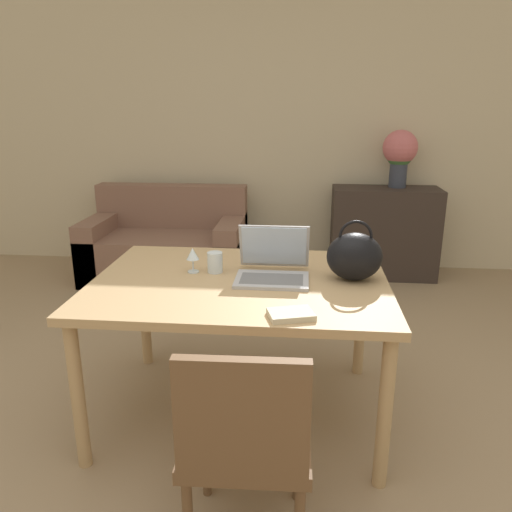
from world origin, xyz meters
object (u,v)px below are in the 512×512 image
at_px(couch, 167,247).
at_px(wine_glass, 193,255).
at_px(chair, 246,438).
at_px(flower_vase, 400,153).
at_px(handbag, 355,256).
at_px(laptop, 273,264).
at_px(drinking_glass, 215,262).

distance_m(couch, wine_glass, 2.18).
height_order(chair, wine_glass, wine_glass).
bearing_deg(flower_vase, wine_glass, -121.53).
xyz_separation_m(wine_glass, handbag, (0.79, -0.03, 0.03)).
height_order(couch, laptop, laptop).
height_order(couch, handbag, handbag).
distance_m(chair, wine_glass, 1.05).
height_order(laptop, handbag, handbag).
height_order(couch, flower_vase, flower_vase).
xyz_separation_m(laptop, drinking_glass, (-0.29, 0.03, -0.01)).
xyz_separation_m(laptop, wine_glass, (-0.40, 0.02, 0.02)).
height_order(chair, drinking_glass, same).
height_order(drinking_glass, wine_glass, wine_glass).
distance_m(chair, couch, 3.11).
relative_size(chair, wine_glass, 6.65).
bearing_deg(wine_glass, handbag, -2.51).
xyz_separation_m(chair, handbag, (0.42, 0.89, 0.38)).
xyz_separation_m(couch, flower_vase, (2.09, 0.27, 0.85)).
bearing_deg(flower_vase, laptop, -113.30).
height_order(laptop, flower_vase, flower_vase).
height_order(couch, drinking_glass, drinking_glass).
height_order(laptop, wine_glass, laptop).
relative_size(chair, laptop, 2.42).
xyz_separation_m(laptop, flower_vase, (0.98, 2.28, 0.33)).
bearing_deg(handbag, chair, -115.50).
bearing_deg(chair, drinking_glass, 103.95).
distance_m(chair, laptop, 0.96).
bearing_deg(handbag, couch, 126.38).
height_order(wine_glass, handbag, handbag).
bearing_deg(couch, wine_glass, -70.66).
xyz_separation_m(laptop, handbag, (0.39, -0.01, 0.05)).
xyz_separation_m(couch, wine_glass, (0.70, -1.99, 0.54)).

